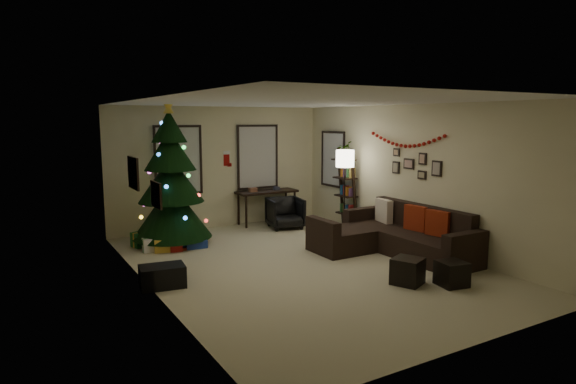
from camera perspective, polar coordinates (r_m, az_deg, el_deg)
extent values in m
plane|color=#BDB58F|center=(8.38, 1.50, -8.38)|extent=(7.00, 7.00, 0.00)
plane|color=white|center=(8.03, 1.57, 10.41)|extent=(7.00, 7.00, 0.00)
plane|color=beige|center=(11.20, -7.97, 2.85)|extent=(5.00, 0.00, 5.00)
plane|color=beige|center=(5.48, 21.26, -3.41)|extent=(5.00, 0.00, 5.00)
plane|color=beige|center=(7.11, -15.85, -0.56)|extent=(0.00, 7.00, 7.00)
plane|color=beige|center=(9.64, 14.27, 1.78)|extent=(0.00, 7.00, 7.00)
cube|color=#728CB2|center=(10.83, -12.59, 3.60)|extent=(0.94, 0.02, 1.35)
cube|color=beige|center=(10.83, -12.59, 3.60)|extent=(0.94, 0.03, 1.35)
cube|color=#728CB2|center=(11.55, -3.56, 4.07)|extent=(0.94, 0.02, 1.35)
cube|color=beige|center=(11.55, -3.56, 4.07)|extent=(0.94, 0.03, 1.35)
cube|color=#728CB2|center=(11.55, 5.28, 3.81)|extent=(0.05, 0.27, 1.17)
cube|color=beige|center=(11.55, 5.28, 3.81)|extent=(0.05, 0.45, 1.17)
cylinder|color=black|center=(9.92, -13.19, -4.93)|extent=(0.11, 0.11, 0.34)
cone|color=black|center=(9.82, -13.29, -2.07)|extent=(1.52, 1.52, 1.06)
cone|color=black|center=(9.73, -13.41, 1.50)|extent=(1.25, 1.25, 0.90)
cone|color=black|center=(9.68, -13.52, 4.79)|extent=(0.99, 0.99, 0.78)
cone|color=black|center=(9.67, -13.61, 7.44)|extent=(0.67, 0.67, 0.62)
cylinder|color=maroon|center=(9.96, -13.16, -5.75)|extent=(1.23, 1.23, 0.04)
cube|color=#14591E|center=(9.97, -10.89, -5.14)|extent=(0.35, 0.28, 0.22)
cube|color=navy|center=(9.59, -11.99, -5.46)|extent=(0.28, 0.25, 0.30)
cube|color=gold|center=(10.33, -10.14, -4.76)|extent=(0.25, 0.30, 0.18)
cube|color=silver|center=(9.48, -15.54, -5.91)|extent=(0.30, 0.22, 0.25)
cube|color=maroon|center=(9.41, -12.85, -6.08)|extent=(0.22, 0.22, 0.20)
cube|color=#14591E|center=(9.88, -16.78, -5.30)|extent=(0.26, 0.26, 0.28)
cube|color=navy|center=(9.58, -10.65, -5.90)|extent=(0.40, 0.30, 0.15)
cube|color=gold|center=(9.43, -14.25, -5.97)|extent=(0.32, 0.27, 0.24)
cube|color=silver|center=(10.19, -14.75, -5.04)|extent=(0.23, 0.30, 0.20)
cube|color=black|center=(9.23, 13.67, -5.71)|extent=(0.88, 2.35, 0.41)
cube|color=black|center=(9.37, 15.26, -2.83)|extent=(0.20, 2.35, 0.46)
cube|color=black|center=(8.37, 19.79, -6.61)|extent=(0.88, 0.20, 0.65)
cube|color=black|center=(10.13, 8.69, -3.63)|extent=(0.88, 0.20, 0.65)
cube|color=black|center=(9.23, 6.64, -5.53)|extent=(0.83, 0.88, 0.41)
cube|color=black|center=(8.91, 4.05, -5.22)|extent=(0.18, 0.88, 0.65)
cube|color=maroon|center=(8.91, 16.96, -3.49)|extent=(0.20, 0.46, 0.44)
cube|color=maroon|center=(9.26, 14.58, -2.94)|extent=(0.18, 0.47, 0.46)
cube|color=beige|center=(9.88, 11.04, -2.18)|extent=(0.22, 0.49, 0.47)
cube|color=black|center=(7.58, 13.68, -8.89)|extent=(0.54, 0.54, 0.39)
cube|color=black|center=(7.69, 18.43, -8.95)|extent=(0.45, 0.45, 0.36)
cube|color=black|center=(11.47, -2.47, 0.03)|extent=(1.44, 0.51, 0.05)
cylinder|color=black|center=(11.07, -4.85, -2.35)|extent=(0.05, 0.05, 0.72)
cylinder|color=black|center=(11.44, -5.74, -2.01)|extent=(0.05, 0.05, 0.72)
cylinder|color=black|center=(11.66, 0.77, -1.77)|extent=(0.05, 0.05, 0.72)
cylinder|color=black|center=(12.01, -0.24, -1.47)|extent=(0.05, 0.05, 0.72)
imported|color=black|center=(11.03, -0.33, -2.42)|extent=(0.79, 0.75, 0.69)
cube|color=black|center=(10.74, 7.67, 0.19)|extent=(0.05, 0.05, 1.80)
cube|color=black|center=(11.12, 6.15, 0.50)|extent=(0.05, 0.05, 1.80)
cube|color=black|center=(11.00, 6.72, -2.50)|extent=(0.30, 0.50, 0.03)
cube|color=black|center=(10.93, 6.76, -0.44)|extent=(0.30, 0.50, 0.03)
cube|color=black|center=(10.88, 6.79, 1.64)|extent=(0.30, 0.50, 0.03)
cube|color=black|center=(10.84, 6.83, 3.74)|extent=(0.30, 0.50, 0.03)
imported|color=#4C4C4C|center=(10.91, 6.55, 5.16)|extent=(0.59, 0.58, 0.49)
cylinder|color=black|center=(10.57, 6.47, -4.79)|extent=(0.31, 0.31, 0.03)
cylinder|color=black|center=(10.42, 6.54, -0.68)|extent=(0.03, 0.03, 1.50)
cylinder|color=white|center=(10.32, 6.62, 3.87)|extent=(0.38, 0.38, 0.36)
cube|color=black|center=(7.99, -17.48, 2.11)|extent=(0.04, 0.60, 0.50)
cube|color=tan|center=(7.99, -17.48, 2.11)|extent=(0.01, 0.54, 0.45)
cube|color=black|center=(6.79, -15.02, -0.31)|extent=(0.04, 0.45, 0.35)
cube|color=beige|center=(6.79, -15.02, -0.31)|extent=(0.01, 0.41, 0.31)
cube|color=black|center=(9.19, 16.85, 2.62)|extent=(0.03, 0.22, 0.28)
cube|color=black|center=(9.42, 15.33, 3.73)|extent=(0.03, 0.18, 0.22)
cube|color=black|center=(9.44, 15.26, 1.92)|extent=(0.03, 0.20, 0.16)
cube|color=black|center=(9.67, 13.82, 3.19)|extent=(0.03, 0.26, 0.20)
cube|color=black|center=(9.93, 12.40, 2.79)|extent=(0.03, 0.18, 0.24)
cube|color=black|center=(9.91, 12.45, 4.51)|extent=(0.03, 0.16, 0.16)
cube|color=#990F0C|center=(11.21, -8.85, 3.45)|extent=(0.14, 0.04, 0.30)
cube|color=white|center=(11.19, -8.87, 4.21)|extent=(0.16, 0.05, 0.08)
cube|color=#990F0C|center=(11.24, -8.50, 2.81)|extent=(0.10, 0.04, 0.08)
cube|color=#990F0C|center=(11.26, -7.16, 3.79)|extent=(0.14, 0.04, 0.30)
cube|color=white|center=(11.25, -7.17, 4.55)|extent=(0.16, 0.05, 0.08)
cube|color=#990F0C|center=(11.30, -6.82, 3.15)|extent=(0.10, 0.04, 0.08)
cube|color=black|center=(7.49, -14.34, -9.43)|extent=(0.69, 0.51, 0.32)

